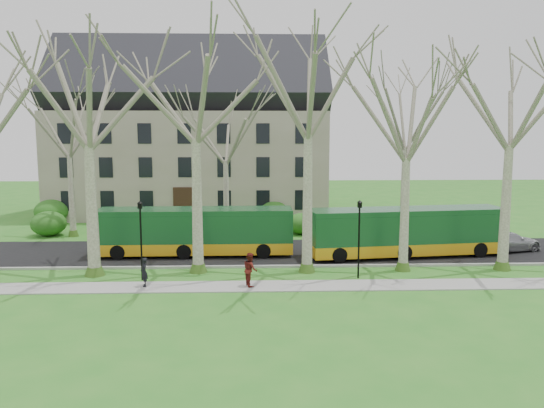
{
  "coord_description": "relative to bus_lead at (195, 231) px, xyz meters",
  "views": [
    {
      "loc": [
        0.2,
        -29.66,
        8.1
      ],
      "look_at": [
        1.31,
        3.0,
        3.67
      ],
      "focal_mm": 35.0,
      "sensor_mm": 36.0,
      "label": 1
    }
  ],
  "objects": [
    {
      "name": "road",
      "position": [
        3.69,
        0.65,
        -1.62
      ],
      "size": [
        80.0,
        8.0,
        0.06
      ],
      "primitive_type": "cube",
      "color": "black",
      "rests_on": "ground"
    },
    {
      "name": "pedestrian_a",
      "position": [
        -1.91,
        -7.24,
        -0.83
      ],
      "size": [
        0.51,
        0.64,
        1.52
      ],
      "primitive_type": "imported",
      "rotation": [
        0.0,
        0.0,
        -1.27
      ],
      "color": "black",
      "rests_on": "sidewalk"
    },
    {
      "name": "tree_row_far",
      "position": [
        2.35,
        6.15,
        4.35
      ],
      "size": [
        33.0,
        7.0,
        12.0
      ],
      "color": "gray",
      "rests_on": "ground"
    },
    {
      "name": "lamp_row",
      "position": [
        3.69,
        -5.85,
        0.92
      ],
      "size": [
        36.22,
        0.22,
        4.3
      ],
      "color": "black",
      "rests_on": "ground"
    },
    {
      "name": "ground",
      "position": [
        3.69,
        -4.85,
        -1.65
      ],
      "size": [
        120.0,
        120.0,
        0.0
      ],
      "primitive_type": "plane",
      "color": "#2D7A23",
      "rests_on": "ground"
    },
    {
      "name": "curb",
      "position": [
        3.69,
        -3.35,
        -1.58
      ],
      "size": [
        80.0,
        0.25,
        0.14
      ],
      "primitive_type": "cube",
      "color": "#A5A39E",
      "rests_on": "ground"
    },
    {
      "name": "tree_row_verge",
      "position": [
        3.69,
        -4.55,
        5.35
      ],
      "size": [
        49.0,
        7.0,
        14.0
      ],
      "color": "gray",
      "rests_on": "ground"
    },
    {
      "name": "sedan",
      "position": [
        21.2,
        0.35,
        -0.92
      ],
      "size": [
        4.98,
        3.17,
        1.34
      ],
      "primitive_type": "imported",
      "rotation": [
        0.0,
        0.0,
        1.87
      ],
      "color": "#ADAEB2",
      "rests_on": "road"
    },
    {
      "name": "building",
      "position": [
        -2.31,
        19.15,
        6.42
      ],
      "size": [
        26.5,
        12.2,
        16.0
      ],
      "color": "gray",
      "rests_on": "ground"
    },
    {
      "name": "bus_follow",
      "position": [
        13.87,
        -0.7,
        0.02
      ],
      "size": [
        13.14,
        4.28,
        3.23
      ],
      "primitive_type": null,
      "rotation": [
        0.0,
        0.0,
        0.12
      ],
      "color": "#154B24",
      "rests_on": "road"
    },
    {
      "name": "sidewalk",
      "position": [
        3.69,
        -7.35,
        -1.62
      ],
      "size": [
        70.0,
        2.0,
        0.06
      ],
      "primitive_type": "cube",
      "color": "gray",
      "rests_on": "ground"
    },
    {
      "name": "hedges",
      "position": [
        -0.98,
        9.15,
        -0.65
      ],
      "size": [
        30.6,
        8.6,
        2.0
      ],
      "color": "#184F16",
      "rests_on": "ground"
    },
    {
      "name": "pedestrian_b",
      "position": [
        3.66,
        -7.33,
        -0.7
      ],
      "size": [
        0.87,
        1.01,
        1.77
      ],
      "primitive_type": "imported",
      "rotation": [
        0.0,
        0.0,
        1.84
      ],
      "color": "#5E1915",
      "rests_on": "sidewalk"
    },
    {
      "name": "bus_lead",
      "position": [
        0.0,
        0.0,
        0.0
      ],
      "size": [
        12.73,
        2.77,
        3.18
      ],
      "primitive_type": null,
      "rotation": [
        0.0,
        0.0,
        0.01
      ],
      "color": "#154B24",
      "rests_on": "road"
    }
  ]
}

